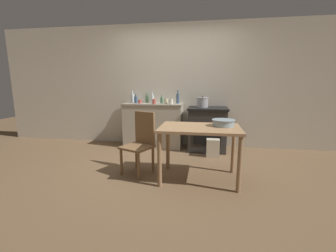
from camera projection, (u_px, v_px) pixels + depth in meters
ground_plane at (162, 170)px, 3.49m from camera, size 14.00×14.00×0.00m
wall_back at (176, 86)px, 4.79m from camera, size 8.00×0.07×2.55m
counter_cabinet at (153, 125)px, 4.75m from camera, size 1.23×0.51×0.92m
stove at (207, 129)px, 4.50m from camera, size 0.77×0.65×0.86m
work_table at (200, 135)px, 3.06m from camera, size 1.09×0.74×0.75m
chair at (140, 142)px, 3.34m from camera, size 0.53×0.53×0.91m
flour_sack at (213, 148)px, 4.11m from camera, size 0.23×0.16×0.33m
stock_pot at (202, 102)px, 4.43m from camera, size 0.23×0.23×0.22m
mixing_bowl_large at (223, 122)px, 3.08m from camera, size 0.31×0.31×0.09m
bottle_far_left at (152, 98)px, 4.78m from camera, size 0.07×0.07×0.24m
bottle_left at (162, 100)px, 4.67m from camera, size 0.07×0.07×0.17m
bottle_mid_left at (136, 100)px, 4.74m from camera, size 0.07×0.07×0.19m
bottle_center_left at (178, 98)px, 4.61m from camera, size 0.06×0.06×0.27m
bottle_center at (133, 98)px, 4.86m from camera, size 0.08×0.08×0.26m
bottle_center_right at (147, 99)px, 4.84m from camera, size 0.07×0.07×0.21m
cup_mid_right at (140, 102)px, 4.63m from camera, size 0.07×0.07×0.08m
cup_right at (166, 101)px, 4.56m from camera, size 0.08×0.08×0.10m
cup_far_right at (154, 102)px, 4.50m from camera, size 0.07×0.07×0.10m
cup_end_right at (171, 102)px, 4.47m from camera, size 0.08×0.08×0.10m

